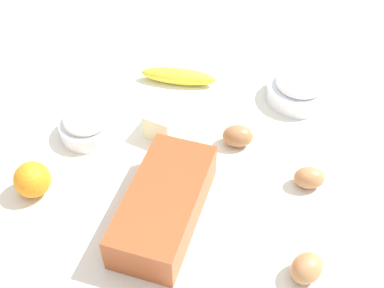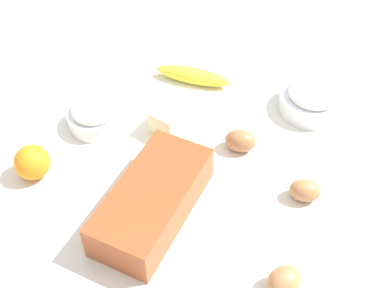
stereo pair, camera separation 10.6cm
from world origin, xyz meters
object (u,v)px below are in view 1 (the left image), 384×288
at_px(banana, 178,76).
at_px(orange_fruit, 32,180).
at_px(flour_bowl, 87,125).
at_px(egg_near_butter, 309,178).
at_px(sugar_bowl, 299,88).
at_px(egg_loose, 238,136).
at_px(egg_beside_bowl, 307,268).
at_px(butter_block, 165,120).
at_px(loaf_pan, 164,204).

relative_size(banana, orange_fruit, 2.56).
relative_size(flour_bowl, orange_fruit, 1.68).
distance_m(banana, egg_near_butter, 0.43).
xyz_separation_m(flour_bowl, sugar_bowl, (-0.29, 0.42, 0.00)).
bearing_deg(egg_loose, egg_beside_bowl, 37.68).
relative_size(flour_bowl, butter_block, 1.38).
distance_m(sugar_bowl, orange_fruit, 0.65).
bearing_deg(butter_block, orange_fruit, -34.14).
relative_size(loaf_pan, banana, 1.51).
bearing_deg(egg_beside_bowl, egg_loose, -142.32).
distance_m(banana, egg_loose, 0.26).
bearing_deg(egg_beside_bowl, flour_bowl, -108.64).
height_order(sugar_bowl, egg_beside_bowl, sugar_bowl).
xyz_separation_m(sugar_bowl, egg_near_butter, (0.26, 0.08, -0.01)).
relative_size(loaf_pan, egg_beside_bowl, 4.40).
distance_m(sugar_bowl, egg_near_butter, 0.27).
xyz_separation_m(flour_bowl, orange_fruit, (0.18, -0.02, 0.01)).
relative_size(flour_bowl, egg_near_butter, 1.95).
relative_size(banana, egg_loose, 2.78).
relative_size(sugar_bowl, banana, 0.80).
bearing_deg(sugar_bowl, loaf_pan, -20.55).
bearing_deg(butter_block, flour_bowl, -64.02).
relative_size(butter_block, egg_loose, 1.32).
bearing_deg(sugar_bowl, orange_fruit, -42.54).
bearing_deg(loaf_pan, flour_bowl, -124.14).
bearing_deg(loaf_pan, banana, -165.11).
bearing_deg(egg_near_butter, orange_fruit, -67.53).
height_order(sugar_bowl, orange_fruit, orange_fruit).
xyz_separation_m(sugar_bowl, butter_block, (0.21, -0.26, -0.00)).
height_order(butter_block, egg_near_butter, butter_block).
distance_m(egg_beside_bowl, egg_loose, 0.34).
distance_m(loaf_pan, egg_near_butter, 0.30).
height_order(loaf_pan, egg_beside_bowl, loaf_pan).
bearing_deg(sugar_bowl, flour_bowl, -55.05).
bearing_deg(egg_beside_bowl, sugar_bowl, -166.11).
xyz_separation_m(butter_block, egg_beside_bowl, (0.26, 0.38, -0.00)).
height_order(flour_bowl, butter_block, flour_bowl).
distance_m(loaf_pan, orange_fruit, 0.27).
bearing_deg(egg_near_butter, butter_block, -98.06).
distance_m(banana, orange_fruit, 0.45).
xyz_separation_m(banana, orange_fruit, (0.43, -0.14, 0.02)).
relative_size(flour_bowl, banana, 0.66).
bearing_deg(banana, egg_near_butter, 59.91).
bearing_deg(egg_near_butter, loaf_pan, -53.80).
height_order(loaf_pan, orange_fruit, loaf_pan).
relative_size(orange_fruit, butter_block, 0.82).
bearing_deg(loaf_pan, egg_near_butter, 122.97).
bearing_deg(loaf_pan, sugar_bowl, 156.21).
height_order(egg_near_butter, egg_beside_bowl, egg_beside_bowl).
bearing_deg(orange_fruit, egg_near_butter, 112.47).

